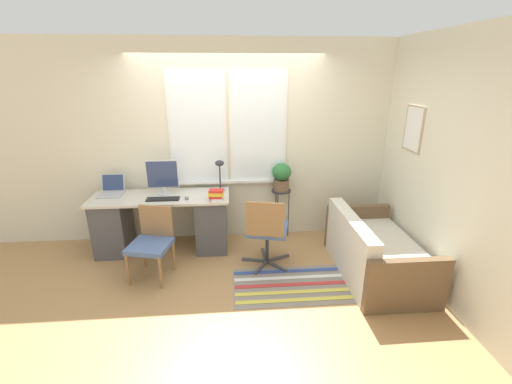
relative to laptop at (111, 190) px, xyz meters
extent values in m
plane|color=tan|center=(1.54, -0.43, -0.82)|extent=(14.00, 14.00, 0.00)
cube|color=beige|center=(1.54, 0.27, 0.53)|extent=(9.00, 0.06, 2.70)
cube|color=white|center=(1.14, 0.23, 0.74)|extent=(0.76, 0.02, 1.49)
cube|color=white|center=(1.14, 0.22, 0.74)|extent=(0.69, 0.01, 1.42)
cube|color=white|center=(1.94, 0.23, 0.74)|extent=(0.76, 0.02, 1.49)
cube|color=white|center=(1.94, 0.22, 0.74)|extent=(0.69, 0.01, 1.42)
cube|color=white|center=(1.54, 0.23, 0.01)|extent=(1.61, 0.11, 0.04)
cube|color=beige|center=(3.76, -0.43, 0.53)|extent=(0.06, 9.00, 2.70)
cube|color=tan|center=(3.72, -0.47, 0.83)|extent=(0.02, 0.39, 0.54)
cube|color=white|center=(3.72, -0.47, 0.83)|extent=(0.01, 0.34, 0.49)
cube|color=beige|center=(0.64, -0.12, -0.07)|extent=(1.77, 0.62, 0.03)
cube|color=#4C4C51|center=(-0.01, -0.12, -0.45)|extent=(0.40, 0.54, 0.73)
cube|color=#4C4C51|center=(1.28, -0.12, -0.45)|extent=(0.40, 0.54, 0.73)
cube|color=#B7B7BC|center=(0.00, -0.05, -0.04)|extent=(0.30, 0.23, 0.02)
cube|color=#B7B7BC|center=(0.00, 0.09, 0.08)|extent=(0.30, 0.07, 0.23)
cube|color=navy|center=(0.00, 0.09, 0.08)|extent=(0.27, 0.06, 0.20)
cylinder|color=silver|center=(0.68, -0.04, -0.05)|extent=(0.16, 0.16, 0.02)
cylinder|color=silver|center=(0.68, -0.04, 0.00)|extent=(0.05, 0.05, 0.08)
cube|color=silver|center=(0.68, -0.04, 0.22)|extent=(0.41, 0.02, 0.37)
cube|color=navy|center=(0.68, -0.05, 0.22)|extent=(0.38, 0.01, 0.34)
cube|color=black|center=(0.70, -0.26, -0.04)|extent=(0.41, 0.13, 0.02)
ellipsoid|color=slate|center=(1.00, -0.27, -0.03)|extent=(0.05, 0.08, 0.04)
cylinder|color=#2D2D33|center=(1.41, 0.01, -0.05)|extent=(0.11, 0.11, 0.01)
cylinder|color=#2D2D33|center=(1.41, 0.01, 0.13)|extent=(0.02, 0.02, 0.35)
ellipsoid|color=#2D2D33|center=(1.41, 0.01, 0.33)|extent=(0.12, 0.12, 0.08)
cube|color=white|center=(1.38, -0.33, -0.04)|extent=(0.15, 0.13, 0.03)
cube|color=red|center=(1.36, -0.31, -0.01)|extent=(0.17, 0.15, 0.04)
cube|color=yellow|center=(1.37, -0.31, 0.03)|extent=(0.20, 0.18, 0.04)
cube|color=red|center=(1.37, -0.32, 0.07)|extent=(0.18, 0.13, 0.03)
cylinder|color=olive|center=(0.38, -0.94, -0.62)|extent=(0.04, 0.04, 0.41)
cylinder|color=olive|center=(0.75, -1.03, -0.62)|extent=(0.04, 0.04, 0.41)
cylinder|color=olive|center=(0.47, -0.57, -0.62)|extent=(0.04, 0.04, 0.41)
cylinder|color=olive|center=(0.84, -0.66, -0.62)|extent=(0.04, 0.04, 0.41)
cube|color=#4C6699|center=(0.61, -0.80, -0.41)|extent=(0.53, 0.51, 0.06)
cube|color=olive|center=(0.66, -0.58, -0.19)|extent=(0.39, 0.12, 0.38)
cube|color=#47474C|center=(1.83, -0.55, -0.80)|extent=(0.32, 0.11, 0.03)
cube|color=#47474C|center=(1.90, -0.73, -0.80)|extent=(0.20, 0.29, 0.03)
cube|color=#47474C|center=(2.09, -0.71, -0.80)|extent=(0.24, 0.27, 0.03)
cube|color=#47474C|center=(2.13, -0.53, -0.80)|extent=(0.31, 0.16, 0.03)
cube|color=#47474C|center=(1.97, -0.43, -0.80)|extent=(0.06, 0.33, 0.03)
cylinder|color=#333338|center=(1.98, -0.59, -0.58)|extent=(0.04, 0.04, 0.41)
cube|color=#4C6699|center=(1.98, -0.59, -0.35)|extent=(0.57, 0.56, 0.06)
cube|color=olive|center=(1.93, -0.83, -0.11)|extent=(0.44, 0.14, 0.41)
cube|color=silver|center=(3.25, -0.93, -0.61)|extent=(0.84, 1.29, 0.42)
cube|color=silver|center=(2.91, -0.93, -0.24)|extent=(0.16, 1.29, 0.32)
cube|color=brown|center=(3.25, -1.62, -0.52)|extent=(0.84, 0.09, 0.59)
cube|color=brown|center=(3.25, -0.24, -0.52)|extent=(0.84, 0.09, 0.59)
cylinder|color=#333338|center=(2.26, 0.11, -0.11)|extent=(0.27, 0.27, 0.02)
cylinder|color=#333338|center=(2.37, 0.11, -0.47)|extent=(0.01, 0.01, 0.70)
cylinder|color=#333338|center=(2.20, 0.21, -0.47)|extent=(0.01, 0.01, 0.70)
cylinder|color=#333338|center=(2.20, 0.01, -0.47)|extent=(0.01, 0.01, 0.70)
cylinder|color=brown|center=(2.26, 0.11, -0.02)|extent=(0.21, 0.21, 0.15)
ellipsoid|color=#2D7038|center=(2.26, 0.11, 0.17)|extent=(0.26, 0.26, 0.24)
cube|color=gray|center=(2.31, -1.10, -0.81)|extent=(1.53, 0.76, 0.01)
cube|color=#DBCC4C|center=(2.31, -1.37, -0.81)|extent=(1.50, 0.06, 0.00)
cube|color=#DBCC4C|center=(2.31, -1.24, -0.81)|extent=(1.50, 0.06, 0.00)
cube|color=#C63838|center=(2.31, -1.10, -0.81)|extent=(1.50, 0.06, 0.00)
cube|color=white|center=(2.31, -0.96, -0.81)|extent=(1.50, 0.06, 0.00)
cube|color=#334C99|center=(2.31, -0.82, -0.81)|extent=(1.50, 0.06, 0.00)
camera|label=1|loc=(1.55, -4.35, 1.48)|focal=24.00mm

